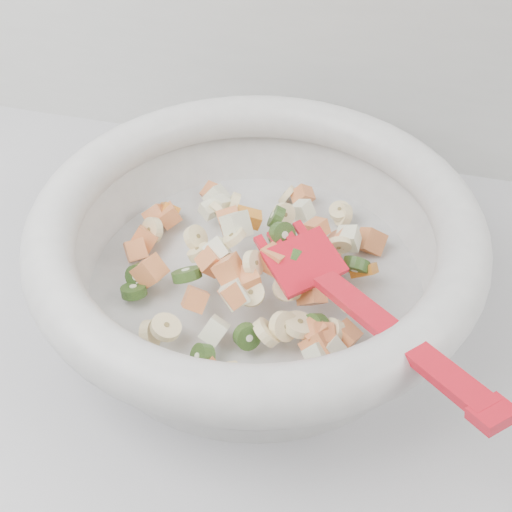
# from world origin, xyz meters

# --- Properties ---
(counter) EXTENTS (2.00, 0.60, 0.90)m
(counter) POSITION_xyz_m (0.00, 1.45, 0.45)
(counter) COLOR #9E9EA3
(counter) RESTS_ON ground
(mixing_bowl) EXTENTS (0.42, 0.42, 0.13)m
(mixing_bowl) POSITION_xyz_m (0.18, 1.47, 0.96)
(mixing_bowl) COLOR silver
(mixing_bowl) RESTS_ON counter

